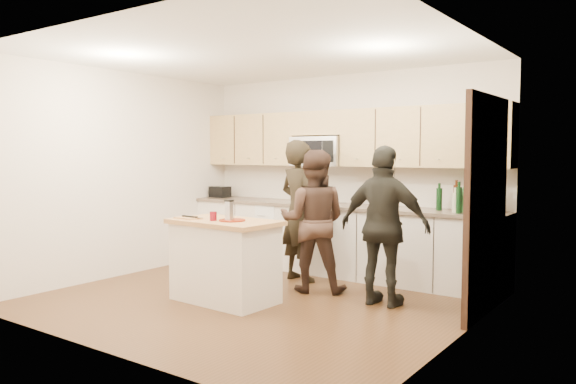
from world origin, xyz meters
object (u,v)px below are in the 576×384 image
Objects in this scene: island at (225,260)px; toaster at (220,192)px; woman_right at (385,226)px; woman_center at (313,221)px; woman_left at (299,211)px.

island is 2.68m from toaster.
island is 0.72× the size of woman_right.
woman_right is (3.30, -1.05, -0.17)m from toaster.
toaster is 2.54m from woman_center.
woman_right is at bearing 178.19° from woman_left.
woman_left is at bearing 88.59° from island.
woman_right is (1.50, 0.85, 0.40)m from island.
island is 0.74× the size of woman_center.
woman_right is at bearing 32.47° from island.
island is at bearing 28.50° from woman_right.
toaster is 3.47m from woman_right.
woman_right reaches higher than toaster.
island is 1.77m from woman_right.
toaster is at bearing -46.53° from woman_center.
woman_right reaches higher than island.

